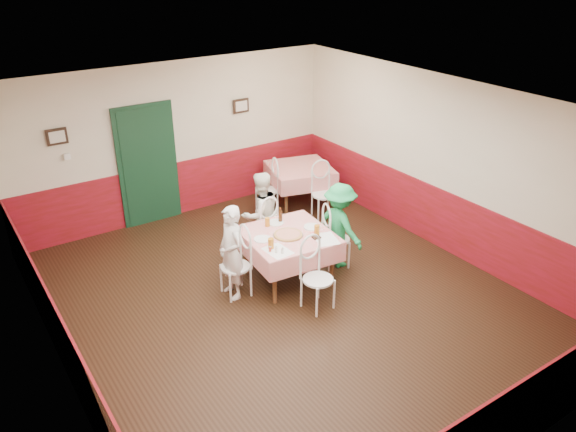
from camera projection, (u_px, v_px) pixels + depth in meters
floor at (286, 299)px, 7.99m from camera, size 7.00×7.00×0.00m
ceiling at (286, 106)px, 6.77m from camera, size 7.00×7.00×0.00m
back_wall at (177, 141)px, 9.99m from camera, size 6.00×0.10×2.80m
front_wall at (515, 357)px, 4.77m from camera, size 6.00×0.10×2.80m
left_wall at (48, 279)px, 5.87m from camera, size 0.10×7.00×2.80m
right_wall at (443, 165)px, 8.89m from camera, size 0.10×7.00×2.80m
wainscot_back at (182, 187)px, 10.37m from camera, size 6.00×0.03×1.00m
wainscot_left at (65, 347)px, 6.27m from camera, size 0.03×7.00×1.00m
wainscot_right at (436, 216)px, 9.27m from camera, size 0.03×7.00×1.00m
door at (148, 167)px, 9.80m from camera, size 0.96×0.06×2.10m
picture_left at (57, 137)px, 8.75m from camera, size 0.32×0.03×0.26m
picture_right at (241, 106)px, 10.41m from camera, size 0.32×0.03×0.26m
thermostat at (67, 157)px, 8.95m from camera, size 0.10×0.03×0.10m
main_table at (288, 257)px, 8.33m from camera, size 1.33×1.33×0.77m
second_table at (300, 185)px, 10.78m from camera, size 1.37×1.37×0.77m
chair_left at (235, 267)px, 7.92m from camera, size 0.45×0.45×0.90m
chair_right at (336, 239)px, 8.66m from camera, size 0.53×0.53×0.90m
chair_far at (262, 229)px, 8.96m from camera, size 0.47×0.47×0.90m
chair_near at (318, 280)px, 7.62m from camera, size 0.46×0.46×0.90m
chair_second_a at (267, 190)px, 10.37m from camera, size 0.51×0.51×0.90m
chair_second_b at (324, 195)px, 10.19m from camera, size 0.51×0.51×0.90m
pizza at (288, 235)px, 8.11m from camera, size 0.45×0.45×0.03m
plate_left at (263, 239)px, 8.00m from camera, size 0.27×0.27×0.01m
plate_right at (312, 227)px, 8.34m from camera, size 0.27×0.27×0.01m
plate_far at (275, 223)px, 8.47m from camera, size 0.27×0.27×0.01m
glass_a at (271, 243)px, 7.74m from camera, size 0.09×0.09×0.15m
glass_b at (317, 230)px, 8.11m from camera, size 0.09×0.09×0.15m
glass_c at (267, 222)px, 8.36m from camera, size 0.08×0.08×0.13m
beer_bottle at (280, 215)px, 8.46m from camera, size 0.06×0.06×0.22m
shaker_a at (276, 250)px, 7.64m from camera, size 0.04×0.04×0.09m
shaker_b at (282, 251)px, 7.62m from camera, size 0.04×0.04×0.09m
shaker_c at (270, 249)px, 7.67m from camera, size 0.04×0.04×0.09m
menu_left at (278, 251)px, 7.70m from camera, size 0.32×0.41×0.00m
menu_right at (326, 239)px, 8.01m from camera, size 0.40×0.47×0.00m
wallet at (316, 237)px, 8.04m from camera, size 0.12×0.10×0.02m
diner_left at (231, 253)px, 7.80m from camera, size 0.34×0.51×1.39m
diner_far at (261, 214)px, 8.89m from camera, size 0.71×0.57×1.40m
diner_right at (339, 225)px, 8.58m from camera, size 0.58×0.92×1.36m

